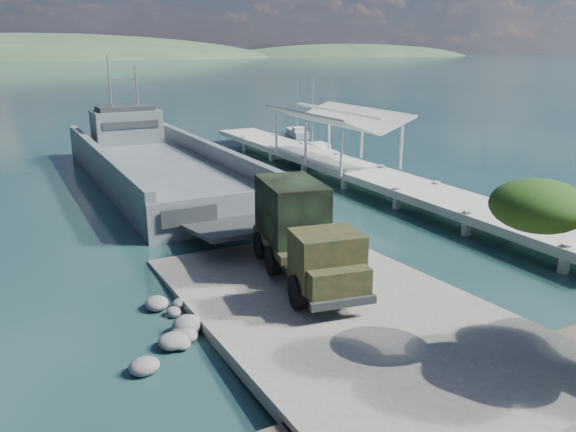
% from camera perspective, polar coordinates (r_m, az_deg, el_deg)
% --- Properties ---
extents(ground, '(1400.00, 1400.00, 0.00)m').
position_cam_1_polar(ground, '(22.41, 3.81, -9.22)').
color(ground, '#1C4343').
rests_on(ground, ground).
extents(boat_ramp, '(10.00, 18.00, 0.50)m').
position_cam_1_polar(boat_ramp, '(21.54, 5.23, -9.64)').
color(boat_ramp, slate).
rests_on(boat_ramp, ground).
extents(shoreline_rocks, '(3.20, 5.60, 0.90)m').
position_cam_1_polar(shoreline_rocks, '(20.63, -12.15, -12.02)').
color(shoreline_rocks, '#585855').
rests_on(shoreline_rocks, ground).
extents(distant_headlands, '(1000.00, 240.00, 48.00)m').
position_cam_1_polar(distant_headlands, '(580.36, -22.54, 14.53)').
color(distant_headlands, '#2D482D').
rests_on(distant_headlands, ground).
extents(pier, '(6.40, 44.00, 6.10)m').
position_cam_1_polar(pier, '(43.75, 5.57, 5.86)').
color(pier, gray).
rests_on(pier, ground).
extents(landing_craft, '(8.63, 33.71, 9.99)m').
position_cam_1_polar(landing_craft, '(43.82, -13.16, 4.47)').
color(landing_craft, '#4D575B').
rests_on(landing_craft, ground).
extents(military_truck, '(3.89, 8.46, 3.78)m').
position_cam_1_polar(military_truck, '(23.36, 1.45, -1.76)').
color(military_truck, black).
rests_on(military_truck, boat_ramp).
extents(soldier, '(0.69, 0.59, 1.60)m').
position_cam_1_polar(soldier, '(22.19, 0.71, -5.77)').
color(soldier, black).
rests_on(soldier, boat_ramp).
extents(sailboat_near, '(1.99, 6.34, 7.67)m').
position_cam_1_polar(sailboat_near, '(53.56, 2.57, 6.62)').
color(sailboat_near, silver).
rests_on(sailboat_near, ground).
extents(sailboat_far, '(2.86, 5.47, 6.39)m').
position_cam_1_polar(sailboat_far, '(65.66, 0.97, 8.45)').
color(sailboat_far, silver).
rests_on(sailboat_far, ground).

